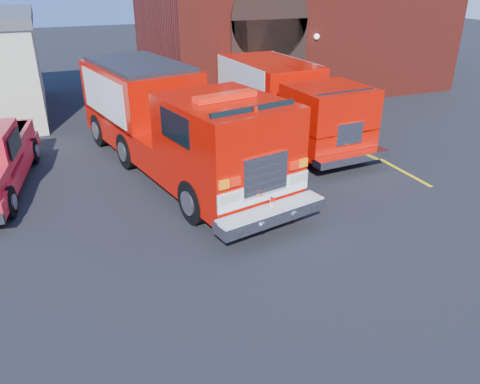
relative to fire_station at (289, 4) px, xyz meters
name	(u,v)px	position (x,y,z in m)	size (l,w,h in m)	color
ground	(223,218)	(-8.99, -13.98, -4.25)	(100.00, 100.00, 0.00)	black
parking_stripe_near	(399,169)	(-2.49, -12.98, -4.25)	(0.12, 3.00, 0.01)	yellow
parking_stripe_mid	(347,141)	(-2.49, -9.98, -4.25)	(0.12, 3.00, 0.01)	yellow
parking_stripe_far	(308,120)	(-2.49, -6.98, -4.25)	(0.12, 3.00, 0.01)	yellow
fire_station	(289,4)	(0.00, 0.00, 0.00)	(15.20, 10.20, 8.45)	maroon
fire_engine	(173,122)	(-9.27, -10.31, -2.63)	(4.85, 10.52, 3.13)	black
secondary_truck	(284,99)	(-4.46, -8.47, -2.78)	(3.08, 8.46, 2.70)	black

